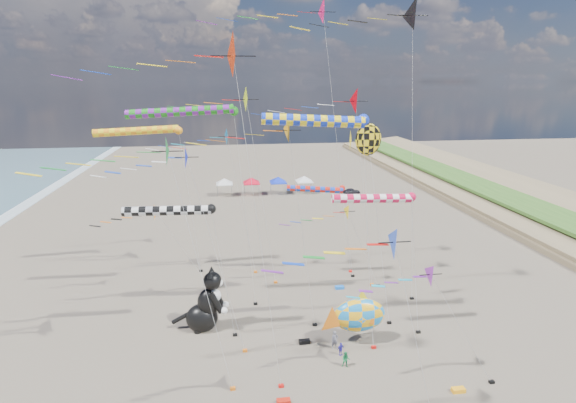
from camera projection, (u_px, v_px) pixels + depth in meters
The scene contains 31 objects.
delta_kite_0 at pixel (443, 283), 28.91m from camera, with size 8.97×1.74×9.18m.
delta_kite_1 at pixel (161, 212), 42.56m from camera, with size 9.18×1.73×9.79m.
delta_kite_2 at pixel (305, 13), 42.34m from camera, with size 15.73×2.79×28.44m.
delta_kite_3 at pixel (150, 160), 26.12m from camera, with size 11.41×2.13×17.53m.
delta_kite_4 at pixel (402, 18), 36.76m from camera, with size 11.81×2.95×27.26m.
delta_kite_5 at pixel (173, 163), 30.70m from camera, with size 9.67×1.81×16.45m.
delta_kite_6 at pixel (384, 251), 23.02m from camera, with size 9.72×1.99×13.44m.
delta_kite_7 at pixel (219, 139), 45.50m from camera, with size 9.77×1.95×16.27m.
delta_kite_8 at pixel (349, 103), 41.49m from camera, with size 11.73×2.69×20.19m.
delta_kite_9 at pixel (234, 102), 41.92m from camera, with size 13.12×2.68×20.31m.
delta_kite_10 at pixel (271, 134), 34.20m from camera, with size 11.15×2.18×18.07m.
delta_kite_11 at pixel (228, 59), 25.14m from camera, with size 11.58×2.81×23.40m.
delta_kite_12 at pixel (333, 217), 43.76m from camera, with size 10.20×1.72×9.03m.
windsock_0 at pixel (185, 112), 37.27m from camera, with size 10.54×0.81×18.52m.
windsock_1 at pixel (377, 199), 34.21m from camera, with size 7.94×0.73×12.30m.
windsock_2 at pixel (319, 121), 33.63m from camera, with size 9.43×0.92×18.17m.
windsock_3 at pixel (173, 211), 33.98m from camera, with size 8.24×0.77×11.48m.
windsock_4 at pixel (318, 190), 45.71m from camera, with size 7.41×0.64×10.27m.
windsock_5 at pixel (141, 132), 45.34m from camera, with size 9.98×0.83×16.12m.
angelfish_kite at pixel (366, 141), 36.85m from camera, with size 3.74×3.02×17.24m.
cat_inflatable at pixel (205, 299), 37.88m from camera, with size 4.13×2.06×5.58m, color black, non-canonical shape.
fish_inflatable at pixel (358, 315), 35.86m from camera, with size 5.75×2.70×4.66m.
person_adult at pixel (335, 340), 35.48m from camera, with size 0.55×0.36×1.52m, color slate.
child_green at pixel (346, 360), 33.20m from camera, with size 0.60×0.47×1.24m, color #1B8044.
child_blue at pixel (341, 349), 34.68m from camera, with size 0.63×0.26×1.07m, color #372CBD.
kite_bag_0 at pixel (340, 287), 45.90m from camera, with size 0.90×0.44×0.30m, color blue.
kite_bag_1 at pixel (304, 342), 36.35m from camera, with size 0.90×0.44×0.30m, color black.
kite_bag_2 at pixel (458, 390), 30.64m from camera, with size 0.90×0.44×0.30m, color #FFA615.
kite_bag_3 at pixel (283, 402), 29.53m from camera, with size 0.90×0.44×0.30m, color red.
tent_row at pixel (265, 178), 83.69m from camera, with size 19.20×4.20×3.80m.
parked_car at pixel (352, 191), 84.70m from camera, with size 1.30×3.24×1.10m, color #26262D.
Camera 1 is at (-5.96, -21.77, 20.52)m, focal length 28.00 mm.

